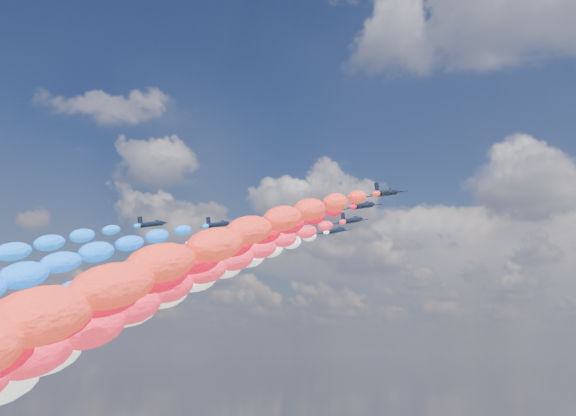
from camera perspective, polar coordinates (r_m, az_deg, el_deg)
The scene contains 15 objects.
jet_0 at distance 159.05m, azimuth -11.39°, elevation -1.34°, with size 7.90×10.59×2.33m, color black, non-canonical shape.
jet_1 at distance 157.14m, azimuth -5.90°, elevation -1.38°, with size 7.90×10.59×2.33m, color black, non-canonical shape.
trail_1 at distance 117.44m, azimuth -23.00°, elevation -6.92°, with size 6.94×106.83×45.68m, color #0D64FF, non-canonical shape.
jet_2 at distance 161.61m, azimuth -0.85°, elevation -1.75°, with size 7.90×10.59×2.33m, color black, non-canonical shape.
trail_2 at distance 117.97m, azimuth -15.78°, elevation -7.44°, with size 6.94×106.83×45.68m, color #2354FF, non-canonical shape.
jet_3 at distance 151.87m, azimuth 1.20°, elevation -1.07°, with size 7.90×10.59×2.33m, color black, non-canonical shape.
trail_3 at distance 106.97m, azimuth -14.29°, elevation -7.08°, with size 6.94×106.83×45.68m, color white, non-canonical shape.
jet_4 at distance 164.52m, azimuth 3.98°, elevation -1.90°, with size 7.90×10.59×2.33m, color black, non-canonical shape.
trail_4 at distance 117.56m, azimuth -8.89°, elevation -7.73°, with size 6.94×106.83×45.68m, color white, non-canonical shape.
jet_5 at distance 152.22m, azimuth 5.38°, elevation -1.04°, with size 7.90×10.59×2.33m, color black, non-canonical shape.
trail_5 at distance 104.53m, azimuth -8.40°, elevation -7.21°, with size 6.94×106.83×45.68m, color #F7203A, non-canonical shape.
jet_6 at distance 137.26m, azimuth 6.31°, elevation 0.20°, with size 7.90×10.59×2.33m, color black, non-canonical shape.
trail_6 at distance 89.20m, azimuth -9.30°, elevation -6.35°, with size 6.94×106.83×45.68m, color #FB0420, non-canonical shape.
jet_7 at distance 126.90m, azimuth 8.25°, elevation 1.28°, with size 7.90×10.59×2.33m, color black, non-canonical shape.
trail_7 at distance 77.79m, azimuth -8.31°, elevation -5.54°, with size 6.94×106.83×45.68m, color red, non-canonical shape.
Camera 1 is at (78.42, -117.77, 67.87)m, focal length 42.38 mm.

